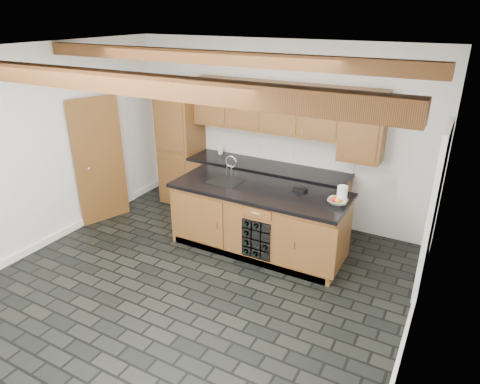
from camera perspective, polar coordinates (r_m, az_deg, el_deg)
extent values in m
plane|color=black|center=(5.47, -6.63, -12.69)|extent=(5.00, 5.00, 0.00)
plane|color=white|center=(6.85, 4.90, 7.99)|extent=(5.00, 0.00, 5.00)
plane|color=white|center=(6.51, -25.70, 4.91)|extent=(0.00, 5.00, 5.00)
plane|color=white|center=(3.99, 23.44, -5.54)|extent=(0.00, 5.00, 5.00)
plane|color=white|center=(4.45, -8.35, 17.95)|extent=(5.00, 5.00, 0.00)
cube|color=brown|center=(3.58, -20.03, 13.98)|extent=(4.90, 0.15, 0.15)
cube|color=brown|center=(4.96, -3.99, 17.48)|extent=(4.90, 0.15, 0.15)
cube|color=white|center=(6.99, -23.70, -5.64)|extent=(0.04, 5.00, 0.10)
cube|color=white|center=(4.76, 20.47, -19.95)|extent=(0.04, 5.00, 0.10)
cube|color=white|center=(7.38, -17.11, 5.08)|extent=(0.06, 0.94, 2.04)
cube|color=brown|center=(7.06, -18.21, 3.94)|extent=(0.31, 0.77, 2.00)
cube|color=white|center=(5.51, 24.34, -2.17)|extent=(0.06, 0.98, 2.04)
cube|color=black|center=(5.52, 24.56, -2.41)|extent=(0.02, 0.86, 1.96)
cube|color=brown|center=(7.50, -7.82, 6.42)|extent=(0.65, 0.60, 2.10)
cube|color=brown|center=(6.92, 3.43, -0.24)|extent=(2.60, 0.60, 0.88)
cube|color=black|center=(6.75, 3.52, 3.38)|extent=(2.64, 0.62, 0.05)
cube|color=white|center=(6.91, 4.61, 6.32)|extent=(2.60, 0.02, 0.52)
cube|color=brown|center=(6.65, 3.39, 11.33)|extent=(2.40, 0.35, 0.75)
cube|color=brown|center=(6.21, 16.11, 8.41)|extent=(0.60, 0.35, 1.00)
cube|color=brown|center=(6.06, 2.55, -3.81)|extent=(2.40, 0.90, 0.88)
cube|color=black|center=(5.86, 2.63, 0.25)|extent=(2.46, 0.96, 0.05)
cube|color=brown|center=(6.01, -5.59, -3.72)|extent=(0.80, 0.02, 0.70)
cube|color=brown|center=(5.35, 9.58, -7.56)|extent=(0.60, 0.02, 0.70)
cube|color=black|center=(5.76, 2.79, -5.78)|extent=(0.42, 0.30, 0.56)
cylinder|color=black|center=(5.69, 1.39, -3.78)|extent=(0.07, 0.26, 0.07)
cylinder|color=black|center=(5.71, 3.87, -6.88)|extent=(0.07, 0.26, 0.07)
cylinder|color=black|center=(5.82, 1.36, -6.24)|extent=(0.07, 0.26, 0.07)
cylinder|color=black|center=(5.84, 2.58, -7.75)|extent=(0.07, 0.26, 0.07)
cylinder|color=black|center=(5.63, 2.65, -4.09)|extent=(0.07, 0.26, 0.07)
cylinder|color=black|center=(5.75, 1.37, -5.02)|extent=(0.07, 0.26, 0.07)
cylinder|color=black|center=(5.89, 1.35, -7.42)|extent=(0.07, 0.26, 0.07)
cube|color=black|center=(6.10, -2.01, 1.38)|extent=(0.45, 0.40, 0.02)
cylinder|color=silver|center=(6.20, -1.18, 2.83)|extent=(0.02, 0.02, 0.20)
torus|color=silver|center=(6.16, -1.19, 4.05)|extent=(0.18, 0.02, 0.18)
cylinder|color=silver|center=(6.26, -1.81, 2.43)|extent=(0.02, 0.02, 0.08)
cylinder|color=silver|center=(6.19, -0.53, 2.18)|extent=(0.02, 0.02, 0.08)
cube|color=black|center=(5.84, 8.02, 0.40)|extent=(0.21, 0.16, 0.04)
cylinder|color=black|center=(5.83, 8.03, 0.66)|extent=(0.12, 0.12, 0.02)
imported|color=beige|center=(5.52, 12.87, -1.25)|extent=(0.25, 0.25, 0.06)
sphere|color=#CA471A|center=(5.49, 13.40, -1.04)|extent=(0.07, 0.07, 0.07)
sphere|color=orange|center=(5.54, 13.19, -0.79)|extent=(0.07, 0.07, 0.07)
sphere|color=#5A8B25|center=(5.54, 12.59, -0.75)|extent=(0.07, 0.07, 0.07)
sphere|color=red|center=(5.49, 12.40, -0.96)|extent=(0.07, 0.07, 0.07)
sphere|color=orange|center=(5.46, 12.90, -1.15)|extent=(0.07, 0.07, 0.07)
cylinder|color=white|center=(5.50, 13.44, -0.38)|extent=(0.13, 0.13, 0.24)
imported|color=white|center=(7.25, -2.62, 5.46)|extent=(0.12, 0.12, 0.11)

